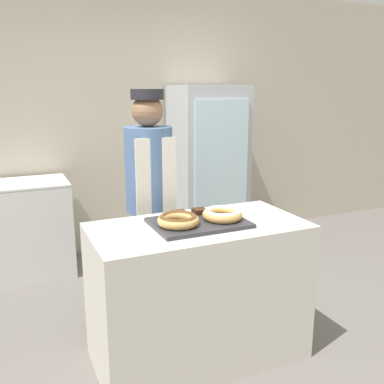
{
  "coord_description": "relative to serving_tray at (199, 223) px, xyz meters",
  "views": [
    {
      "loc": [
        -1.04,
        -2.22,
        1.68
      ],
      "look_at": [
        0.0,
        0.1,
        1.06
      ],
      "focal_mm": 40.0,
      "sensor_mm": 36.0,
      "label": 1
    }
  ],
  "objects": [
    {
      "name": "display_counter",
      "position": [
        0.0,
        0.0,
        -0.45
      ],
      "size": [
        1.3,
        0.66,
        0.88
      ],
      "color": "beige",
      "rests_on": "ground_plane"
    },
    {
      "name": "wall_back",
      "position": [
        0.0,
        2.13,
        0.45
      ],
      "size": [
        8.0,
        0.06,
        2.7
      ],
      "color": "#BCB29E",
      "rests_on": "ground_plane"
    },
    {
      "name": "beverage_fridge",
      "position": [
        0.93,
        1.77,
        -0.04
      ],
      "size": [
        0.71,
        0.61,
        1.71
      ],
      "color": "#ADB2B7",
      "rests_on": "ground_plane"
    },
    {
      "name": "ground_plane",
      "position": [
        0.0,
        0.0,
        -0.9
      ],
      "size": [
        14.0,
        14.0,
        0.0
      ],
      "primitive_type": "plane",
      "color": "#66605B"
    },
    {
      "name": "donut_light_glaze",
      "position": [
        0.14,
        -0.03,
        0.05
      ],
      "size": [
        0.24,
        0.24,
        0.06
      ],
      "color": "tan",
      "rests_on": "serving_tray"
    },
    {
      "name": "brownie_back_right",
      "position": [
        0.07,
        0.14,
        0.03
      ],
      "size": [
        0.08,
        0.08,
        0.03
      ],
      "color": "#382111",
      "rests_on": "serving_tray"
    },
    {
      "name": "donut_chocolate_glaze",
      "position": [
        -0.14,
        -0.03,
        0.05
      ],
      "size": [
        0.24,
        0.24,
        0.06
      ],
      "color": "tan",
      "rests_on": "serving_tray"
    },
    {
      "name": "chest_freezer",
      "position": [
        -1.05,
        1.77,
        -0.46
      ],
      "size": [
        1.06,
        0.56,
        0.87
      ],
      "color": "silver",
      "rests_on": "ground_plane"
    },
    {
      "name": "serving_tray",
      "position": [
        0.0,
        0.0,
        0.0
      ],
      "size": [
        0.56,
        0.4,
        0.02
      ],
      "color": "#2D2D33",
      "rests_on": "display_counter"
    },
    {
      "name": "baker_person",
      "position": [
        -0.09,
        0.65,
        -0.0
      ],
      "size": [
        0.34,
        0.34,
        1.68
      ],
      "color": "#4C4C51",
      "rests_on": "ground_plane"
    },
    {
      "name": "brownie_back_left",
      "position": [
        -0.07,
        0.14,
        0.03
      ],
      "size": [
        0.08,
        0.08,
        0.03
      ],
      "color": "#382111",
      "rests_on": "serving_tray"
    }
  ]
}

